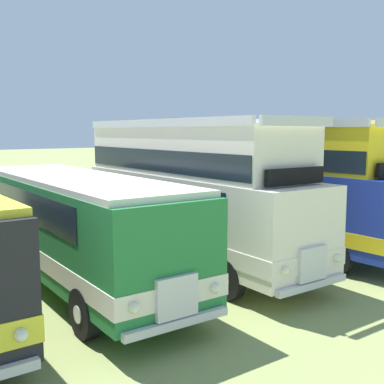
{
  "coord_description": "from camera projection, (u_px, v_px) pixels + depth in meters",
  "views": [
    {
      "loc": [
        2.58,
        -11.79,
        4.16
      ],
      "look_at": [
        11.79,
        0.46,
        2.19
      ],
      "focal_mm": 44.35,
      "sensor_mm": 36.0,
      "label": 1
    }
  ],
  "objects": [
    {
      "name": "bus_seventh_in_row",
      "position": [
        75.0,
        222.0,
        12.71
      ],
      "size": [
        2.8,
        9.92,
        2.99
      ],
      "color": "#237538",
      "rests_on": "ground"
    },
    {
      "name": "bus_eighth_in_row",
      "position": [
        190.0,
        189.0,
        14.83
      ],
      "size": [
        2.8,
        9.78,
        4.52
      ],
      "color": "silver",
      "rests_on": "ground"
    },
    {
      "name": "bus_ninth_in_row",
      "position": [
        265.0,
        180.0,
        17.43
      ],
      "size": [
        2.71,
        11.16,
        4.52
      ],
      "color": "#1E339E",
      "rests_on": "ground"
    }
  ]
}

